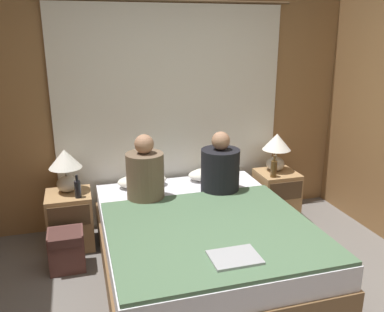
{
  "coord_description": "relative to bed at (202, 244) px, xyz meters",
  "views": [
    {
      "loc": [
        -0.95,
        -2.06,
        2.0
      ],
      "look_at": [
        0.0,
        1.23,
        0.95
      ],
      "focal_mm": 38.0,
      "sensor_mm": 36.0,
      "label": 1
    }
  ],
  "objects": [
    {
      "name": "nightstand_left",
      "position": [
        -1.09,
        0.74,
        0.03
      ],
      "size": [
        0.42,
        0.42,
        0.54
      ],
      "color": "#A87F51",
      "rests_on": "ground_plane"
    },
    {
      "name": "beer_bottle_on_right_stand",
      "position": [
        0.98,
        0.62,
        0.39
      ],
      "size": [
        0.06,
        0.06,
        0.23
      ],
      "color": "#513819",
      "rests_on": "nightstand_right"
    },
    {
      "name": "lamp_left",
      "position": [
        -1.09,
        0.8,
        0.56
      ],
      "size": [
        0.3,
        0.3,
        0.41
      ],
      "color": "#B2A899",
      "rests_on": "nightstand_left"
    },
    {
      "name": "pillow_left",
      "position": [
        -0.37,
        0.85,
        0.31
      ],
      "size": [
        0.49,
        0.29,
        0.12
      ],
      "color": "silver",
      "rests_on": "bed"
    },
    {
      "name": "person_left_in_bed",
      "position": [
        -0.39,
        0.51,
        0.5
      ],
      "size": [
        0.35,
        0.35,
        0.63
      ],
      "color": "brown",
      "rests_on": "bed"
    },
    {
      "name": "backpack_on_floor",
      "position": [
        -1.13,
        0.33,
        -0.04
      ],
      "size": [
        0.3,
        0.28,
        0.36
      ],
      "color": "brown",
      "rests_on": "ground_plane"
    },
    {
      "name": "curtain_panel",
      "position": [
        0.0,
        1.09,
        0.9
      ],
      "size": [
        2.56,
        0.03,
        2.29
      ],
      "color": "silver",
      "rests_on": "ground_plane"
    },
    {
      "name": "wall_back",
      "position": [
        0.0,
        1.15,
        1.0
      ],
      "size": [
        3.96,
        0.06,
        2.5
      ],
      "color": "olive",
      "rests_on": "ground_plane"
    },
    {
      "name": "bed",
      "position": [
        0.0,
        0.0,
        0.0
      ],
      "size": [
        1.67,
        2.07,
        0.5
      ],
      "color": "brown",
      "rests_on": "ground_plane"
    },
    {
      "name": "nightstand_right",
      "position": [
        1.09,
        0.74,
        0.03
      ],
      "size": [
        0.42,
        0.42,
        0.54
      ],
      "color": "#A87F51",
      "rests_on": "ground_plane"
    },
    {
      "name": "lamp_right",
      "position": [
        1.09,
        0.8,
        0.56
      ],
      "size": [
        0.3,
        0.3,
        0.41
      ],
      "color": "#B2A899",
      "rests_on": "nightstand_right"
    },
    {
      "name": "blanket_on_bed",
      "position": [
        0.0,
        -0.27,
        0.27
      ],
      "size": [
        1.61,
        1.48,
        0.03
      ],
      "color": "#4C6B4C",
      "rests_on": "bed"
    },
    {
      "name": "pillow_right",
      "position": [
        0.37,
        0.85,
        0.31
      ],
      "size": [
        0.49,
        0.29,
        0.12
      ],
      "color": "silver",
      "rests_on": "bed"
    },
    {
      "name": "beer_bottle_on_left_stand",
      "position": [
        -0.99,
        0.62,
        0.38
      ],
      "size": [
        0.06,
        0.06,
        0.22
      ],
      "color": "black",
      "rests_on": "nightstand_left"
    },
    {
      "name": "person_right_in_bed",
      "position": [
        0.34,
        0.51,
        0.49
      ],
      "size": [
        0.37,
        0.37,
        0.6
      ],
      "color": "black",
      "rests_on": "bed"
    },
    {
      "name": "laptop_on_bed",
      "position": [
        -0.0,
        -0.73,
        0.29
      ],
      "size": [
        0.34,
        0.26,
        0.02
      ],
      "color": "#9EA0A5",
      "rests_on": "blanket_on_bed"
    }
  ]
}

